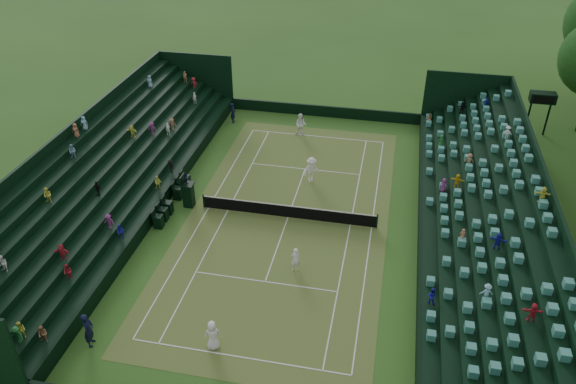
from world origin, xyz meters
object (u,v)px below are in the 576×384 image
object	(u,v)px
player_near_west	(213,335)
player_near_east	(295,259)
tennis_net	(288,211)
player_far_east	(311,170)
umpire_chair	(188,192)
player_far_west	(301,125)

from	to	relation	value
player_near_west	player_near_east	xyz separation A→B (m)	(2.82, 6.51, -0.06)
tennis_net	player_far_east	world-z (taller)	player_far_east
umpire_chair	player_far_west	bearing A→B (deg)	65.02
umpire_chair	player_near_east	bearing A→B (deg)	-31.34
player_near_west	player_near_east	size ratio (longest dim) A/B	1.08
player_near_west	player_far_east	size ratio (longest dim) A/B	0.88
player_near_west	player_far_east	world-z (taller)	player_far_east
player_near_west	player_near_east	bearing A→B (deg)	-132.58
player_near_east	player_far_west	bearing A→B (deg)	-112.55
umpire_chair	player_far_west	xyz separation A→B (m)	(5.50, 11.80, -0.15)
player_far_east	tennis_net	bearing A→B (deg)	-139.29
umpire_chair	player_near_east	size ratio (longest dim) A/B	1.65
umpire_chair	player_far_east	distance (m)	8.96
tennis_net	player_near_east	xyz separation A→B (m)	(1.47, -5.04, 0.26)
umpire_chair	player_far_east	bearing A→B (deg)	32.26
tennis_net	player_near_west	world-z (taller)	player_near_west
tennis_net	player_near_east	distance (m)	5.25
tennis_net	player_near_west	size ratio (longest dim) A/B	6.85
player_far_west	tennis_net	bearing A→B (deg)	-79.16
umpire_chair	player_near_west	bearing A→B (deg)	-64.61
tennis_net	player_far_west	xyz separation A→B (m)	(-1.35, 11.83, 0.44)
player_near_east	player_far_west	world-z (taller)	player_far_west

